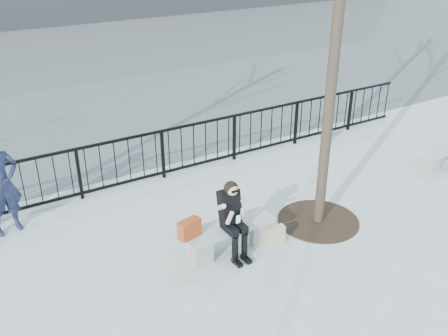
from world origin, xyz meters
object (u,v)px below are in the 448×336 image
bench_main (228,234)px  seated_woman (233,220)px  bench_second (445,154)px  standing_man (0,185)px

bench_main → seated_woman: bearing=-90.0°
bench_second → seated_woman: bearing=-177.4°
bench_second → bench_main: bearing=-178.9°
bench_main → bench_second: bearing=2.5°
bench_second → standing_man: standing_man is taller
bench_main → standing_man: 4.01m
seated_woman → standing_man: standing_man is taller
standing_man → seated_woman: bearing=-54.7°
bench_main → standing_man: standing_man is taller
bench_main → standing_man: size_ratio=0.88×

